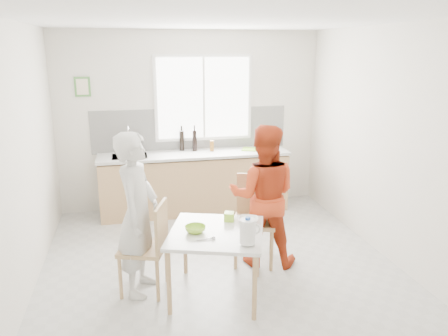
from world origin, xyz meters
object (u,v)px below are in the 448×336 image
(person_white, at_px, (138,214))
(milk_jug, at_px, (248,231))
(bowl_green, at_px, (195,229))
(chair_far, at_px, (255,214))
(bowl_white, at_px, (248,220))
(chair_left, at_px, (150,244))
(wine_bottle_b, at_px, (182,141))
(dining_table, at_px, (216,238))
(person_red, at_px, (263,196))
(wine_bottle_a, at_px, (195,140))

(person_white, height_order, milk_jug, person_white)
(bowl_green, bearing_deg, chair_far, 39.43)
(chair_far, relative_size, bowl_white, 4.92)
(chair_far, height_order, person_white, person_white)
(chair_left, relative_size, wine_bottle_b, 3.18)
(dining_table, xyz_separation_m, milk_jug, (0.22, -0.37, 0.21))
(bowl_white, bearing_deg, wine_bottle_b, 98.49)
(person_white, xyz_separation_m, person_red, (1.40, 0.33, -0.02))
(bowl_white, height_order, wine_bottle_a, wine_bottle_a)
(chair_far, height_order, wine_bottle_a, wine_bottle_a)
(chair_left, xyz_separation_m, bowl_green, (0.44, -0.20, 0.20))
(person_red, distance_m, bowl_green, 1.04)
(milk_jug, height_order, wine_bottle_a, wine_bottle_a)
(person_red, bearing_deg, bowl_green, 51.52)
(person_white, xyz_separation_m, bowl_green, (0.54, -0.23, -0.11))
(chair_left, xyz_separation_m, milk_jug, (0.86, -0.58, 0.30))
(dining_table, height_order, bowl_green, bowl_green)
(bowl_green, relative_size, wine_bottle_a, 0.63)
(person_white, height_order, person_red, person_white)
(chair_left, bearing_deg, person_red, 124.09)
(person_white, height_order, bowl_green, person_white)
(chair_left, bearing_deg, bowl_green, 84.03)
(chair_far, distance_m, wine_bottle_b, 2.09)
(chair_left, relative_size, bowl_white, 4.62)
(chair_far, height_order, milk_jug, chair_far)
(person_white, bearing_deg, wine_bottle_b, 1.07)
(dining_table, distance_m, chair_far, 0.90)
(bowl_green, xyz_separation_m, milk_jug, (0.42, -0.38, 0.10))
(chair_far, relative_size, person_white, 0.61)
(bowl_white, bearing_deg, person_white, 174.49)
(person_white, xyz_separation_m, wine_bottle_a, (0.93, 2.29, 0.24))
(chair_far, bearing_deg, bowl_white, -94.95)
(chair_far, xyz_separation_m, person_red, (0.07, -0.09, 0.26))
(person_red, bearing_deg, chair_far, -36.97)
(dining_table, xyz_separation_m, wine_bottle_a, (0.18, 2.54, 0.46))
(bowl_green, xyz_separation_m, bowl_white, (0.57, 0.13, -0.01))
(person_red, height_order, wine_bottle_b, person_red)
(bowl_white, bearing_deg, bowl_green, -167.51)
(wine_bottle_a, bearing_deg, bowl_green, -98.72)
(dining_table, bearing_deg, milk_jug, -59.22)
(dining_table, height_order, wine_bottle_b, wine_bottle_b)
(person_white, bearing_deg, chair_left, -90.00)
(bowl_white, bearing_deg, person_red, 55.90)
(wine_bottle_b, bearing_deg, wine_bottle_a, -20.13)
(person_red, bearing_deg, wine_bottle_b, -53.42)
(wine_bottle_a, xyz_separation_m, wine_bottle_b, (-0.19, 0.07, -0.01))
(person_red, height_order, wine_bottle_a, person_red)
(person_red, relative_size, milk_jug, 6.51)
(bowl_white, distance_m, milk_jug, 0.54)
(bowl_green, bearing_deg, person_white, 156.64)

